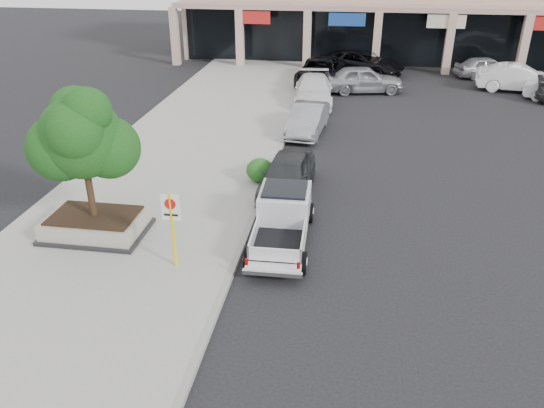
{
  "coord_description": "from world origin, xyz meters",
  "views": [
    {
      "loc": [
        1.59,
        -12.68,
        8.74
      ],
      "look_at": [
        -0.62,
        1.5,
        1.52
      ],
      "focal_mm": 35.0,
      "sensor_mm": 36.0,
      "label": 1
    }
  ],
  "objects_px": {
    "planter_tree": "(88,136)",
    "lot_car_d": "(361,63)",
    "curb_car_d": "(321,72)",
    "lot_car_e": "(486,67)",
    "planter": "(96,224)",
    "curb_car_c": "(313,90)",
    "curb_car_a": "(287,174)",
    "pickup_truck": "(282,222)",
    "lot_car_a": "(364,79)",
    "curb_car_b": "(308,119)",
    "no_parking_sign": "(172,221)",
    "lot_car_b": "(518,78)"
  },
  "relations": [
    {
      "from": "planter",
      "to": "lot_car_b",
      "type": "relative_size",
      "value": 0.64
    },
    {
      "from": "curb_car_c",
      "to": "planter_tree",
      "type": "bearing_deg",
      "value": -112.82
    },
    {
      "from": "no_parking_sign",
      "to": "pickup_truck",
      "type": "distance_m",
      "value": 3.58
    },
    {
      "from": "curb_car_d",
      "to": "planter",
      "type": "bearing_deg",
      "value": -100.17
    },
    {
      "from": "lot_car_e",
      "to": "curb_car_b",
      "type": "bearing_deg",
      "value": 123.3
    },
    {
      "from": "curb_car_d",
      "to": "lot_car_b",
      "type": "xyz_separation_m",
      "value": [
        12.49,
        0.14,
        -0.0
      ]
    },
    {
      "from": "planter_tree",
      "to": "curb_car_d",
      "type": "bearing_deg",
      "value": 75.31
    },
    {
      "from": "planter",
      "to": "pickup_truck",
      "type": "distance_m",
      "value": 6.02
    },
    {
      "from": "curb_car_c",
      "to": "lot_car_a",
      "type": "relative_size",
      "value": 1.09
    },
    {
      "from": "planter",
      "to": "planter_tree",
      "type": "xyz_separation_m",
      "value": [
        0.13,
        0.15,
        2.94
      ]
    },
    {
      "from": "lot_car_d",
      "to": "curb_car_b",
      "type": "bearing_deg",
      "value": -167.26
    },
    {
      "from": "planter_tree",
      "to": "lot_car_e",
      "type": "relative_size",
      "value": 0.94
    },
    {
      "from": "planter_tree",
      "to": "lot_car_b",
      "type": "height_order",
      "value": "planter_tree"
    },
    {
      "from": "no_parking_sign",
      "to": "curb_car_d",
      "type": "xyz_separation_m",
      "value": [
        2.56,
        22.79,
        -0.8
      ]
    },
    {
      "from": "curb_car_a",
      "to": "lot_car_a",
      "type": "bearing_deg",
      "value": 84.11
    },
    {
      "from": "planter_tree",
      "to": "lot_car_d",
      "type": "relative_size",
      "value": 0.66
    },
    {
      "from": "planter",
      "to": "lot_car_b",
      "type": "distance_m",
      "value": 28.16
    },
    {
      "from": "lot_car_a",
      "to": "lot_car_d",
      "type": "relative_size",
      "value": 0.81
    },
    {
      "from": "planter",
      "to": "lot_car_a",
      "type": "relative_size",
      "value": 0.66
    },
    {
      "from": "planter",
      "to": "pickup_truck",
      "type": "height_order",
      "value": "pickup_truck"
    },
    {
      "from": "curb_car_a",
      "to": "lot_car_b",
      "type": "relative_size",
      "value": 0.85
    },
    {
      "from": "planter",
      "to": "curb_car_a",
      "type": "distance_m",
      "value": 7.18
    },
    {
      "from": "lot_car_e",
      "to": "no_parking_sign",
      "type": "bearing_deg",
      "value": 134.86
    },
    {
      "from": "lot_car_d",
      "to": "planter",
      "type": "bearing_deg",
      "value": -175.11
    },
    {
      "from": "curb_car_d",
      "to": "lot_car_a",
      "type": "height_order",
      "value": "curb_car_d"
    },
    {
      "from": "planter",
      "to": "curb_car_c",
      "type": "height_order",
      "value": "curb_car_c"
    },
    {
      "from": "planter_tree",
      "to": "lot_car_a",
      "type": "height_order",
      "value": "planter_tree"
    },
    {
      "from": "no_parking_sign",
      "to": "curb_car_d",
      "type": "height_order",
      "value": "no_parking_sign"
    },
    {
      "from": "planter",
      "to": "lot_car_a",
      "type": "xyz_separation_m",
      "value": [
        8.52,
        19.7,
        0.35
      ]
    },
    {
      "from": "curb_car_a",
      "to": "curb_car_d",
      "type": "bearing_deg",
      "value": 94.59
    },
    {
      "from": "curb_car_d",
      "to": "lot_car_e",
      "type": "relative_size",
      "value": 1.41
    },
    {
      "from": "no_parking_sign",
      "to": "lot_car_a",
      "type": "relative_size",
      "value": 0.47
    },
    {
      "from": "planter",
      "to": "curb_car_c",
      "type": "relative_size",
      "value": 0.6
    },
    {
      "from": "planter",
      "to": "lot_car_d",
      "type": "height_order",
      "value": "lot_car_d"
    },
    {
      "from": "curb_car_a",
      "to": "lot_car_d",
      "type": "distance_m",
      "value": 20.36
    },
    {
      "from": "planter_tree",
      "to": "lot_car_d",
      "type": "height_order",
      "value": "planter_tree"
    },
    {
      "from": "pickup_truck",
      "to": "curb_car_a",
      "type": "bearing_deg",
      "value": 93.35
    },
    {
      "from": "curb_car_a",
      "to": "curb_car_d",
      "type": "distance_m",
      "value": 16.96
    },
    {
      "from": "planter",
      "to": "planter_tree",
      "type": "distance_m",
      "value": 2.95
    },
    {
      "from": "planter",
      "to": "curb_car_a",
      "type": "xyz_separation_m",
      "value": [
        5.66,
        4.4,
        0.25
      ]
    },
    {
      "from": "pickup_truck",
      "to": "lot_car_b",
      "type": "relative_size",
      "value": 0.97
    },
    {
      "from": "lot_car_a",
      "to": "lot_car_b",
      "type": "xyz_separation_m",
      "value": [
        9.66,
        1.81,
        -0.0
      ]
    },
    {
      "from": "curb_car_b",
      "to": "lot_car_a",
      "type": "bearing_deg",
      "value": 77.79
    },
    {
      "from": "curb_car_c",
      "to": "pickup_truck",
      "type": "bearing_deg",
      "value": -93.25
    },
    {
      "from": "curb_car_c",
      "to": "lot_car_e",
      "type": "xyz_separation_m",
      "value": [
        11.32,
        8.28,
        -0.05
      ]
    },
    {
      "from": "curb_car_a",
      "to": "lot_car_a",
      "type": "relative_size",
      "value": 0.88
    },
    {
      "from": "planter_tree",
      "to": "lot_car_b",
      "type": "bearing_deg",
      "value": 49.79
    },
    {
      "from": "curb_car_d",
      "to": "lot_car_e",
      "type": "distance_m",
      "value": 11.83
    },
    {
      "from": "curb_car_c",
      "to": "lot_car_a",
      "type": "distance_m",
      "value": 4.12
    },
    {
      "from": "planter_tree",
      "to": "lot_car_e",
      "type": "bearing_deg",
      "value": 56.0
    }
  ]
}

